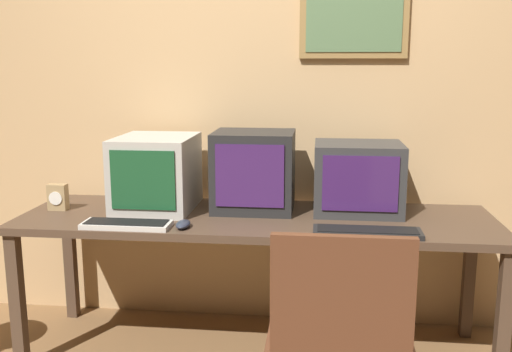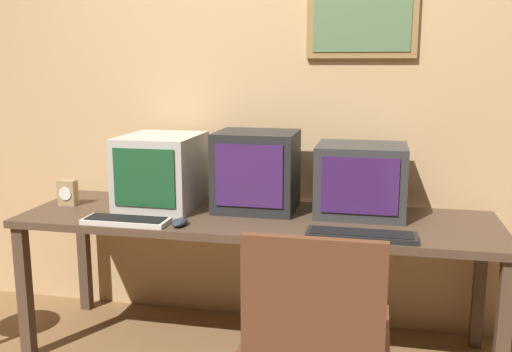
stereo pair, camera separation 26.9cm
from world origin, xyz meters
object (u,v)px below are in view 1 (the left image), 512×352
keyboard_main (127,224)px  mouse_near_keyboard (183,224)px  keyboard_side (367,232)px  desk_clock (58,197)px  monitor_right (358,178)px  monitor_center (254,171)px  monitor_left (156,173)px

keyboard_main → mouse_near_keyboard: 0.25m
keyboard_main → keyboard_side: bearing=0.2°
keyboard_main → desk_clock: size_ratio=3.03×
monitor_right → keyboard_side: bearing=-87.0°
keyboard_main → mouse_near_keyboard: (0.25, 0.02, 0.00)m
mouse_near_keyboard → keyboard_side: bearing=-1.0°
monitor_right → desk_clock: monitor_right is taller
monitor_center → desk_clock: size_ratio=3.01×
monitor_center → mouse_near_keyboard: bearing=-127.0°
keyboard_main → keyboard_side: 1.06m
monitor_right → keyboard_main: 1.12m
monitor_center → mouse_near_keyboard: monitor_center is taller
monitor_center → keyboard_main: monitor_center is taller
monitor_right → mouse_near_keyboard: bearing=-154.5°
monitor_center → monitor_right: size_ratio=0.93×
monitor_center → keyboard_main: size_ratio=0.99×
keyboard_side → desk_clock: size_ratio=3.52×
monitor_center → monitor_left: bearing=-175.6°
mouse_near_keyboard → monitor_left: bearing=122.8°
monitor_center → desk_clock: monitor_center is taller
keyboard_side → keyboard_main: bearing=-179.8°
mouse_near_keyboard → monitor_center: bearing=53.0°
keyboard_main → monitor_right: bearing=20.7°
keyboard_side → mouse_near_keyboard: 0.80m
monitor_right → keyboard_side: monitor_right is taller
monitor_center → desk_clock: bearing=-172.7°
keyboard_main → desk_clock: 0.51m
desk_clock → monitor_right: bearing=5.2°
monitor_left → monitor_center: 0.49m
monitor_right → keyboard_main: (-1.04, -0.39, -0.16)m
keyboard_side → desk_clock: 1.52m
monitor_left → mouse_near_keyboard: (0.21, -0.33, -0.17)m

